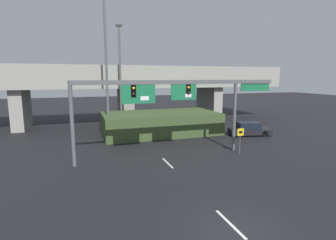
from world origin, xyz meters
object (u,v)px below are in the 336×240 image
(parked_sedan_near_right, at_px, (249,129))
(highway_light_pole_near, at_px, (120,75))
(speed_limit_sign, at_px, (240,137))
(highway_light_pole_far, at_px, (106,52))
(signal_gantry, at_px, (175,95))

(parked_sedan_near_right, bearing_deg, highway_light_pole_near, 162.59)
(speed_limit_sign, bearing_deg, highway_light_pole_far, 134.55)
(speed_limit_sign, bearing_deg, highway_light_pole_near, 120.12)
(highway_light_pole_near, distance_m, parked_sedan_near_right, 16.01)
(speed_limit_sign, xyz_separation_m, highway_light_pole_near, (-7.77, 13.39, 5.09))
(signal_gantry, bearing_deg, highway_light_pole_near, 101.09)
(parked_sedan_near_right, bearing_deg, highway_light_pole_far, 177.91)
(highway_light_pole_far, xyz_separation_m, parked_sedan_near_right, (14.69, -4.12, -8.18))
(speed_limit_sign, distance_m, highway_light_pole_far, 15.67)
(signal_gantry, distance_m, parked_sedan_near_right, 12.13)
(speed_limit_sign, relative_size, highway_light_pole_near, 0.18)
(signal_gantry, distance_m, speed_limit_sign, 6.52)
(speed_limit_sign, relative_size, highway_light_pole_far, 0.13)
(signal_gantry, distance_m, highway_light_pole_far, 10.47)
(highway_light_pole_near, bearing_deg, speed_limit_sign, -59.88)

